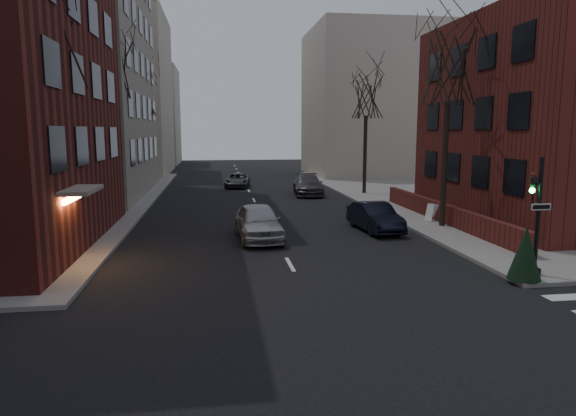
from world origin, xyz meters
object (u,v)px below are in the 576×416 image
at_px(streetlamp_near, 111,145).
at_px(parked_sedan, 375,217).
at_px(tree_left_a, 46,35).
at_px(tree_right_b, 366,96).
at_px(car_lane_far, 237,180).
at_px(sandwich_board, 433,212).
at_px(tree_left_c, 143,95).
at_px(traffic_signal, 536,224).
at_px(streetlamp_far, 154,138).
at_px(car_lane_gray, 308,185).
at_px(tree_left_b, 110,64).
at_px(evergreen_shrub, 525,253).
at_px(tree_right_a, 449,68).
at_px(car_lane_silver, 258,222).

distance_m(streetlamp_near, parked_sedan, 14.43).
xyz_separation_m(tree_left_a, tree_right_b, (17.60, 18.00, -0.88)).
distance_m(parked_sedan, car_lane_far, 21.59).
distance_m(parked_sedan, sandwich_board, 4.15).
xyz_separation_m(tree_left_a, streetlamp_near, (0.60, 8.00, -4.23)).
distance_m(tree_left_a, parked_sedan, 16.41).
bearing_deg(tree_left_c, tree_left_a, -90.00).
xyz_separation_m(streetlamp_near, car_lane_far, (7.40, 16.56, -3.62)).
xyz_separation_m(traffic_signal, tree_right_b, (0.86, 23.01, 5.68)).
bearing_deg(traffic_signal, tree_right_b, 87.85).
height_order(streetlamp_far, car_lane_gray, streetlamp_far).
height_order(tree_left_b, evergreen_shrub, tree_left_b).
bearing_deg(tree_left_b, traffic_signal, -45.46).
relative_size(tree_left_a, tree_right_a, 1.06).
bearing_deg(car_lane_silver, car_lane_far, 87.19).
relative_size(tree_right_a, sandwich_board, 10.56).
bearing_deg(parked_sedan, tree_left_a, -169.96).
xyz_separation_m(car_lane_silver, car_lane_gray, (5.23, 15.89, -0.05)).
bearing_deg(streetlamp_near, tree_left_b, 98.53).
relative_size(tree_left_c, streetlamp_far, 1.55).
bearing_deg(streetlamp_near, car_lane_far, 65.92).
distance_m(parked_sedan, car_lane_gray, 14.76).
bearing_deg(sandwich_board, streetlamp_far, 112.02).
height_order(tree_right_a, streetlamp_near, tree_right_a).
height_order(car_lane_gray, evergreen_shrub, evergreen_shrub).
distance_m(traffic_signal, sandwich_board, 10.61).
xyz_separation_m(tree_right_b, evergreen_shrub, (-1.50, -23.50, -6.54)).
relative_size(tree_left_a, tree_left_c, 1.06).
bearing_deg(streetlamp_near, tree_left_a, -94.29).
bearing_deg(traffic_signal, tree_left_c, 118.36).
relative_size(tree_left_b, tree_left_c, 1.11).
bearing_deg(evergreen_shrub, parked_sedan, 103.02).
bearing_deg(streetlamp_far, car_lane_silver, -73.72).
bearing_deg(sandwich_board, tree_right_b, 75.41).
bearing_deg(car_lane_gray, car_lane_silver, -102.54).
xyz_separation_m(tree_right_a, car_lane_silver, (-9.60, -1.34, -7.21)).
bearing_deg(tree_right_a, car_lane_gray, 106.72).
xyz_separation_m(tree_left_b, streetlamp_near, (0.60, -4.00, -4.68)).
relative_size(tree_left_a, car_lane_silver, 2.13).
bearing_deg(car_lane_far, tree_left_a, -101.82).
bearing_deg(tree_left_a, car_lane_gray, 54.51).
bearing_deg(streetlamp_far, tree_left_c, -106.70).
distance_m(traffic_signal, tree_right_b, 23.71).
bearing_deg(tree_left_c, tree_right_b, -24.44).
xyz_separation_m(tree_left_b, car_lane_far, (8.00, 12.56, -8.29)).
relative_size(car_lane_gray, sandwich_board, 5.80).
bearing_deg(car_lane_silver, evergreen_shrub, -48.02).
relative_size(traffic_signal, streetlamp_far, 0.64).
bearing_deg(car_lane_far, tree_right_b, -28.11).
bearing_deg(parked_sedan, tree_right_b, 70.34).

